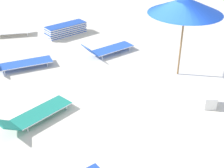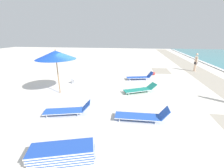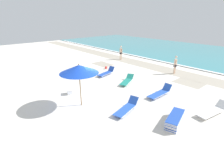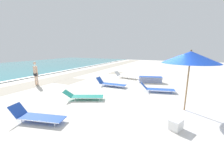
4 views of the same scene
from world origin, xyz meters
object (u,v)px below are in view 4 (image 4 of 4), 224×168
object	(u,v)px
lounger_stack	(150,80)
sun_lounger_near_water_left	(37,116)
sun_lounger_under_umbrella	(110,83)
sun_lounger_mid_beach_solo	(125,76)
sun_lounger_beside_umbrella	(157,89)
cooler_box	(176,124)
sun_lounger_near_water_right	(84,96)
beach_umbrella	(190,57)
beachgoer_shoreline_child	(36,72)

from	to	relation	value
lounger_stack	sun_lounger_near_water_left	xyz separation A→B (m)	(-8.66, 2.54, -0.03)
sun_lounger_under_umbrella	lounger_stack	bearing A→B (deg)	-44.35
sun_lounger_mid_beach_solo	sun_lounger_under_umbrella	bearing A→B (deg)	-167.73
sun_lounger_beside_umbrella	cooler_box	size ratio (longest dim) A/B	3.68
lounger_stack	sun_lounger_mid_beach_solo	bearing A→B (deg)	53.24
sun_lounger_near_water_left	sun_lounger_near_water_right	distance (m)	2.85
beach_umbrella	sun_lounger_under_umbrella	xyz separation A→B (m)	(2.47, 4.97, -2.15)
sun_lounger_near_water_right	sun_lounger_mid_beach_solo	bearing A→B (deg)	-24.83
sun_lounger_beside_umbrella	cooler_box	distance (m)	4.62
sun_lounger_under_umbrella	sun_lounger_beside_umbrella	distance (m)	3.36
sun_lounger_under_umbrella	sun_lounger_beside_umbrella	xyz separation A→B (m)	(-0.05, -3.36, -0.00)
sun_lounger_under_umbrella	sun_lounger_mid_beach_solo	size ratio (longest dim) A/B	0.95
lounger_stack	sun_lounger_beside_umbrella	distance (m)	2.75
sun_lounger_near_water_right	cooler_box	distance (m)	4.88
sun_lounger_near_water_left	sun_lounger_beside_umbrella	bearing A→B (deg)	-43.76
cooler_box	beach_umbrella	bearing A→B (deg)	14.83
sun_lounger_beside_umbrella	beachgoer_shoreline_child	bearing A→B (deg)	88.27
lounger_stack	sun_lounger_near_water_right	xyz separation A→B (m)	(-5.81, 2.43, -0.04)
sun_lounger_near_water_left	sun_lounger_mid_beach_solo	size ratio (longest dim) A/B	0.92
sun_lounger_under_umbrella	sun_lounger_near_water_right	world-z (taller)	sun_lounger_under_umbrella
beach_umbrella	lounger_stack	world-z (taller)	beach_umbrella
sun_lounger_under_umbrella	cooler_box	bearing A→B (deg)	-134.38
sun_lounger_under_umbrella	sun_lounger_near_water_left	size ratio (longest dim) A/B	1.03
cooler_box	sun_lounger_near_water_right	bearing A→B (deg)	98.25
beach_umbrella	sun_lounger_near_water_left	bearing A→B (deg)	125.59
beachgoer_shoreline_child	sun_lounger_near_water_left	bearing A→B (deg)	-39.96
lounger_stack	sun_lounger_under_umbrella	size ratio (longest dim) A/B	0.88
lounger_stack	sun_lounger_under_umbrella	world-z (taller)	sun_lounger_under_umbrella
sun_lounger_mid_beach_solo	cooler_box	world-z (taller)	sun_lounger_mid_beach_solo
beachgoer_shoreline_child	cooler_box	xyz separation A→B (m)	(-2.47, -10.05, -0.81)
sun_lounger_under_umbrella	cooler_box	world-z (taller)	sun_lounger_under_umbrella
beach_umbrella	sun_lounger_mid_beach_solo	xyz separation A→B (m)	(5.94, 5.07, -2.16)
beach_umbrella	cooler_box	world-z (taller)	beach_umbrella
sun_lounger_beside_umbrella	sun_lounger_near_water_right	size ratio (longest dim) A/B	1.01
sun_lounger_near_water_left	lounger_stack	bearing A→B (deg)	-30.21
sun_lounger_near_water_left	beachgoer_shoreline_child	size ratio (longest dim) A/B	1.23
sun_lounger_near_water_left	sun_lounger_near_water_right	xyz separation A→B (m)	(2.85, -0.11, -0.01)
sun_lounger_near_water_left	beach_umbrella	bearing A→B (deg)	-68.29
sun_lounger_beside_umbrella	sun_lounger_near_water_left	world-z (taller)	sun_lounger_near_water_left
beach_umbrella	sun_lounger_mid_beach_solo	world-z (taller)	beach_umbrella
sun_lounger_under_umbrella	sun_lounger_mid_beach_solo	xyz separation A→B (m)	(3.47, 0.11, -0.01)
sun_lounger_near_water_right	sun_lounger_near_water_left	bearing A→B (deg)	152.41
sun_lounger_under_umbrella	cooler_box	size ratio (longest dim) A/B	3.77
lounger_stack	sun_lounger_near_water_left	bearing A→B (deg)	147.34
sun_lounger_under_umbrella	sun_lounger_near_water_left	distance (m)	6.13
beach_umbrella	lounger_stack	distance (m)	6.01
lounger_stack	sun_lounger_under_umbrella	xyz separation A→B (m)	(-2.53, 2.40, -0.03)
lounger_stack	sun_lounger_near_water_right	size ratio (longest dim) A/B	0.91
sun_lounger_near_water_left	cooler_box	world-z (taller)	sun_lounger_near_water_left
beach_umbrella	sun_lounger_under_umbrella	world-z (taller)	beach_umbrella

